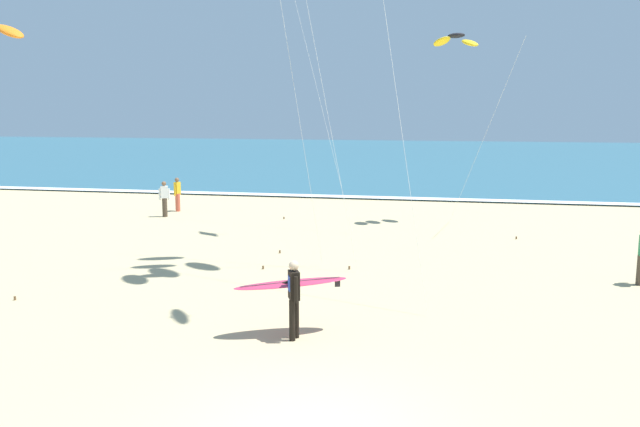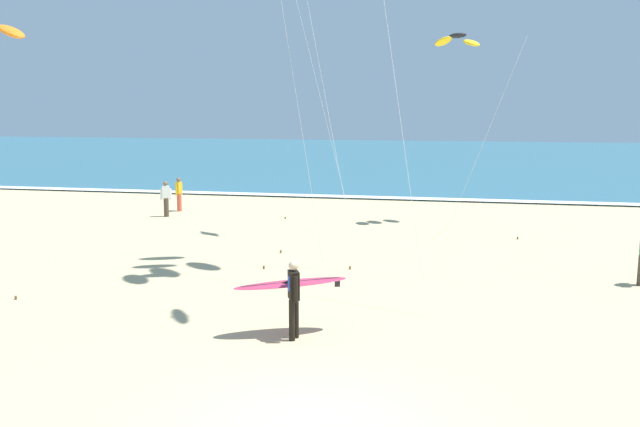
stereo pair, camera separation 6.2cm
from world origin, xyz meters
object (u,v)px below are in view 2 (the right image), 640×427
object	(u,v)px
kite_arc_charcoal_far	(458,40)
bystander_yellow_top	(179,194)
bystander_white_top	(166,199)
surfer_lead	(292,289)

from	to	relation	value
kite_arc_charcoal_far	bystander_yellow_top	xyz separation A→B (m)	(-12.58, 0.54, -6.71)
kite_arc_charcoal_far	bystander_yellow_top	world-z (taller)	kite_arc_charcoal_far
kite_arc_charcoal_far	bystander_white_top	bearing A→B (deg)	-175.30
kite_arc_charcoal_far	bystander_white_top	size ratio (longest dim) A/B	4.92
surfer_lead	bystander_white_top	size ratio (longest dim) A/B	1.56
surfer_lead	bystander_yellow_top	xyz separation A→B (m)	(-9.29, 15.56, -0.24)
surfer_lead	kite_arc_charcoal_far	distance (m)	16.68
kite_arc_charcoal_far	surfer_lead	bearing A→B (deg)	-102.35
surfer_lead	kite_arc_charcoal_far	bearing A→B (deg)	77.65
bystander_yellow_top	bystander_white_top	bearing A→B (deg)	-87.88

